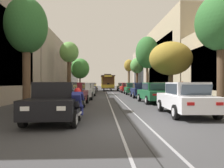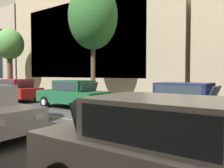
# 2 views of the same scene
# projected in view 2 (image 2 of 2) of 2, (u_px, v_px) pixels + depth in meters

# --- Properties ---
(ground_plane) EXTENTS (160.00, 160.00, 0.00)m
(ground_plane) POSITION_uv_depth(u_px,v_px,m) (18.00, 114.00, 10.75)
(ground_plane) COLOR #38383A
(building_facade_right) EXTENTS (5.76, 55.95, 10.90)m
(building_facade_right) POSITION_uv_depth(u_px,v_px,m) (92.00, 46.00, 21.03)
(building_facade_right) COLOR tan
(building_facade_right) RESTS_ON ground
(parked_car_white_mid_left) EXTENTS (2.07, 4.39, 1.58)m
(parked_car_white_mid_left) POSITION_uv_depth(u_px,v_px,m) (170.00, 152.00, 3.21)
(parked_car_white_mid_left) COLOR silver
(parked_car_white_mid_left) RESTS_ON ground
(parked_car_navy_mid_right) EXTENTS (2.09, 4.40, 1.58)m
(parked_car_navy_mid_right) POSITION_uv_depth(u_px,v_px,m) (181.00, 102.00, 9.12)
(parked_car_navy_mid_right) COLOR #19234C
(parked_car_navy_mid_right) RESTS_ON ground
(parked_car_green_fourth_right) EXTENTS (2.04, 4.38, 1.58)m
(parked_car_green_fourth_right) POSITION_uv_depth(u_px,v_px,m) (72.00, 94.00, 12.73)
(parked_car_green_fourth_right) COLOR #1E6038
(parked_car_green_fourth_right) RESTS_ON ground
(parked_car_red_fifth_right) EXTENTS (2.02, 4.37, 1.58)m
(parked_car_red_fifth_right) POSITION_uv_depth(u_px,v_px,m) (15.00, 90.00, 15.95)
(parked_car_red_fifth_right) COLOR red
(parked_car_red_fifth_right) RESTS_ON ground
(street_tree_kerb_right_mid) EXTENTS (3.13, 3.26, 7.86)m
(street_tree_kerb_right_mid) POSITION_uv_depth(u_px,v_px,m) (93.00, 16.00, 14.35)
(street_tree_kerb_right_mid) COLOR brown
(street_tree_kerb_right_mid) RESTS_ON ground
(street_tree_kerb_right_fourth) EXTENTS (2.53, 2.78, 6.20)m
(street_tree_kerb_right_fourth) POSITION_uv_depth(u_px,v_px,m) (10.00, 45.00, 20.87)
(street_tree_kerb_right_fourth) COLOR brown
(street_tree_kerb_right_fourth) RESTS_ON ground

